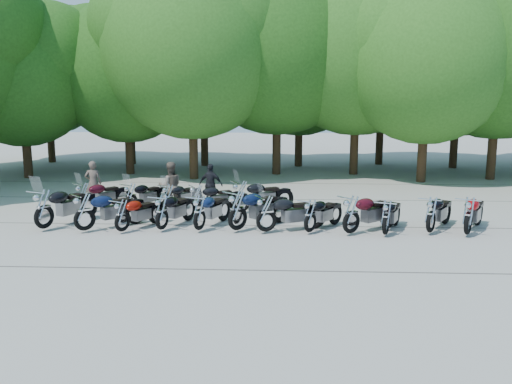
{
  "coord_description": "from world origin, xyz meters",
  "views": [
    {
      "loc": [
        0.8,
        -15.42,
        4.14
      ],
      "look_at": [
        0.0,
        1.5,
        1.1
      ],
      "focal_mm": 38.0,
      "sensor_mm": 36.0,
      "label": 1
    }
  ],
  "objects_px": {
    "motorcycle_0": "(43,208)",
    "motorcycle_9": "(386,216)",
    "motorcycle_10": "(431,214)",
    "motorcycle_5": "(238,209)",
    "motorcycle_11": "(469,215)",
    "motorcycle_7": "(310,215)",
    "motorcycle_1": "(84,211)",
    "motorcycle_16": "(241,195)",
    "motorcycle_3": "(162,211)",
    "motorcycle_12": "(84,196)",
    "motorcycle_13": "(131,196)",
    "motorcycle_15": "(197,198)",
    "rider_0": "(93,183)",
    "motorcycle_4": "(199,212)",
    "motorcycle_6": "(266,212)",
    "rider_2": "(211,185)",
    "motorcycle_2": "(122,214)",
    "motorcycle_14": "(169,197)",
    "rider_1": "(170,186)",
    "motorcycle_8": "(351,213)"
  },
  "relations": [
    {
      "from": "motorcycle_11",
      "to": "rider_2",
      "type": "height_order",
      "value": "rider_2"
    },
    {
      "from": "motorcycle_7",
      "to": "rider_2",
      "type": "relative_size",
      "value": 1.32
    },
    {
      "from": "motorcycle_6",
      "to": "motorcycle_13",
      "type": "distance_m",
      "value": 5.63
    },
    {
      "from": "motorcycle_15",
      "to": "motorcycle_0",
      "type": "bearing_deg",
      "value": 94.37
    },
    {
      "from": "motorcycle_4",
      "to": "motorcycle_10",
      "type": "xyz_separation_m",
      "value": [
        6.99,
        0.02,
        0.01
      ]
    },
    {
      "from": "motorcycle_12",
      "to": "motorcycle_13",
      "type": "xyz_separation_m",
      "value": [
        1.62,
        0.21,
        -0.03
      ]
    },
    {
      "from": "motorcycle_10",
      "to": "motorcycle_8",
      "type": "bearing_deg",
      "value": 36.78
    },
    {
      "from": "motorcycle_7",
      "to": "motorcycle_9",
      "type": "relative_size",
      "value": 0.98
    },
    {
      "from": "motorcycle_2",
      "to": "motorcycle_8",
      "type": "xyz_separation_m",
      "value": [
        6.9,
        0.06,
        0.1
      ]
    },
    {
      "from": "motorcycle_3",
      "to": "motorcycle_10",
      "type": "xyz_separation_m",
      "value": [
        8.15,
        0.01,
        0.01
      ]
    },
    {
      "from": "motorcycle_3",
      "to": "motorcycle_12",
      "type": "height_order",
      "value": "motorcycle_3"
    },
    {
      "from": "motorcycle_7",
      "to": "rider_0",
      "type": "distance_m",
      "value": 8.97
    },
    {
      "from": "motorcycle_2",
      "to": "rider_2",
      "type": "relative_size",
      "value": 1.3
    },
    {
      "from": "motorcycle_5",
      "to": "rider_2",
      "type": "xyz_separation_m",
      "value": [
        -1.34,
        4.05,
        0.08
      ]
    },
    {
      "from": "motorcycle_3",
      "to": "motorcycle_13",
      "type": "bearing_deg",
      "value": -36.74
    },
    {
      "from": "rider_0",
      "to": "motorcycle_6",
      "type": "bearing_deg",
      "value": 136.53
    },
    {
      "from": "motorcycle_2",
      "to": "motorcycle_4",
      "type": "height_order",
      "value": "motorcycle_4"
    },
    {
      "from": "motorcycle_0",
      "to": "rider_0",
      "type": "bearing_deg",
      "value": -68.11
    },
    {
      "from": "motorcycle_11",
      "to": "rider_1",
      "type": "bearing_deg",
      "value": 9.54
    },
    {
      "from": "motorcycle_4",
      "to": "rider_2",
      "type": "xyz_separation_m",
      "value": [
        -0.17,
        4.06,
        0.16
      ]
    },
    {
      "from": "motorcycle_12",
      "to": "motorcycle_14",
      "type": "bearing_deg",
      "value": -135.14
    },
    {
      "from": "motorcycle_1",
      "to": "rider_1",
      "type": "bearing_deg",
      "value": -74.02
    },
    {
      "from": "motorcycle_5",
      "to": "motorcycle_11",
      "type": "height_order",
      "value": "motorcycle_5"
    },
    {
      "from": "motorcycle_2",
      "to": "motorcycle_13",
      "type": "height_order",
      "value": "motorcycle_13"
    },
    {
      "from": "motorcycle_7",
      "to": "motorcycle_14",
      "type": "height_order",
      "value": "motorcycle_7"
    },
    {
      "from": "motorcycle_6",
      "to": "motorcycle_7",
      "type": "xyz_separation_m",
      "value": [
        1.32,
        0.03,
        -0.06
      ]
    },
    {
      "from": "motorcycle_9",
      "to": "motorcycle_14",
      "type": "relative_size",
      "value": 1.07
    },
    {
      "from": "motorcycle_6",
      "to": "motorcycle_8",
      "type": "relative_size",
      "value": 0.97
    },
    {
      "from": "motorcycle_4",
      "to": "rider_2",
      "type": "distance_m",
      "value": 4.07
    },
    {
      "from": "motorcycle_6",
      "to": "motorcycle_7",
      "type": "relative_size",
      "value": 1.11
    },
    {
      "from": "motorcycle_13",
      "to": "motorcycle_6",
      "type": "bearing_deg",
      "value": -177.2
    },
    {
      "from": "motorcycle_2",
      "to": "motorcycle_7",
      "type": "distance_m",
      "value": 5.69
    },
    {
      "from": "motorcycle_3",
      "to": "motorcycle_12",
      "type": "distance_m",
      "value": 4.11
    },
    {
      "from": "motorcycle_1",
      "to": "rider_0",
      "type": "height_order",
      "value": "rider_0"
    },
    {
      "from": "motorcycle_5",
      "to": "motorcycle_1",
      "type": "bearing_deg",
      "value": 46.98
    },
    {
      "from": "motorcycle_4",
      "to": "motorcycle_13",
      "type": "height_order",
      "value": "motorcycle_4"
    },
    {
      "from": "motorcycle_4",
      "to": "rider_2",
      "type": "relative_size",
      "value": 1.41
    },
    {
      "from": "motorcycle_10",
      "to": "motorcycle_9",
      "type": "bearing_deg",
      "value": 43.53
    },
    {
      "from": "motorcycle_12",
      "to": "rider_1",
      "type": "xyz_separation_m",
      "value": [
        2.94,
        0.72,
        0.26
      ]
    },
    {
      "from": "motorcycle_1",
      "to": "motorcycle_15",
      "type": "xyz_separation_m",
      "value": [
        3.02,
        2.81,
        -0.1
      ]
    },
    {
      "from": "motorcycle_3",
      "to": "rider_1",
      "type": "distance_m",
      "value": 3.19
    },
    {
      "from": "motorcycle_10",
      "to": "motorcycle_3",
      "type": "bearing_deg",
      "value": 31.48
    },
    {
      "from": "motorcycle_0",
      "to": "motorcycle_15",
      "type": "height_order",
      "value": "motorcycle_0"
    },
    {
      "from": "motorcycle_0",
      "to": "motorcycle_9",
      "type": "xyz_separation_m",
      "value": [
        10.41,
        -0.2,
        -0.12
      ]
    },
    {
      "from": "motorcycle_8",
      "to": "motorcycle_11",
      "type": "bearing_deg",
      "value": -129.7
    },
    {
      "from": "motorcycle_0",
      "to": "motorcycle_4",
      "type": "xyz_separation_m",
      "value": [
        4.81,
        0.08,
        -0.09
      ]
    },
    {
      "from": "motorcycle_8",
      "to": "motorcycle_13",
      "type": "distance_m",
      "value": 7.97
    },
    {
      "from": "motorcycle_10",
      "to": "motorcycle_12",
      "type": "height_order",
      "value": "motorcycle_10"
    },
    {
      "from": "motorcycle_1",
      "to": "motorcycle_16",
      "type": "bearing_deg",
      "value": -102.34
    },
    {
      "from": "motorcycle_0",
      "to": "motorcycle_8",
      "type": "height_order",
      "value": "motorcycle_0"
    }
  ]
}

